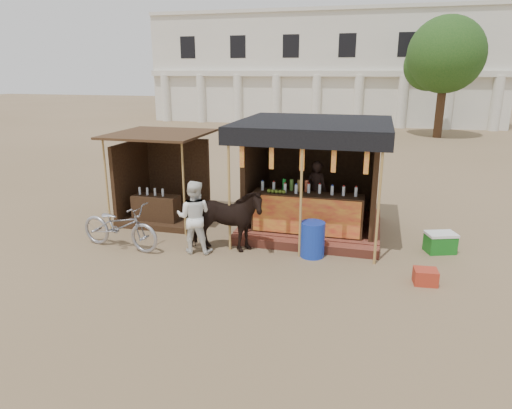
{
  "coord_description": "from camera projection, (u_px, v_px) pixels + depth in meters",
  "views": [
    {
      "loc": [
        2.46,
        -7.69,
        3.94
      ],
      "look_at": [
        0.0,
        1.6,
        1.1
      ],
      "focal_mm": 32.0,
      "sensor_mm": 36.0,
      "label": 1
    }
  ],
  "objects": [
    {
      "name": "bystander",
      "position": [
        194.0,
        217.0,
        10.07
      ],
      "size": [
        0.86,
        0.71,
        1.64
      ],
      "primitive_type": "imported",
      "rotation": [
        0.0,
        0.0,
        3.25
      ],
      "color": "white",
      "rests_on": "ground"
    },
    {
      "name": "cooler",
      "position": [
        440.0,
        242.0,
        10.21
      ],
      "size": [
        0.75,
        0.63,
        0.46
      ],
      "color": "#18701D",
      "rests_on": "ground"
    },
    {
      "name": "red_crate",
      "position": [
        425.0,
        277.0,
        8.71
      ],
      "size": [
        0.46,
        0.4,
        0.3
      ],
      "primitive_type": "cube",
      "rotation": [
        0.0,
        0.0,
        0.09
      ],
      "color": "#A62F1B",
      "rests_on": "ground"
    },
    {
      "name": "background_building",
      "position": [
        323.0,
        70.0,
        35.97
      ],
      "size": [
        26.0,
        7.45,
        8.18
      ],
      "color": "silver",
      "rests_on": "ground"
    },
    {
      "name": "cow",
      "position": [
        224.0,
        221.0,
        10.09
      ],
      "size": [
        1.85,
        1.06,
        1.47
      ],
      "primitive_type": "imported",
      "rotation": [
        0.0,
        0.0,
        1.73
      ],
      "color": "black",
      "rests_on": "ground"
    },
    {
      "name": "tree",
      "position": [
        442.0,
        58.0,
        26.63
      ],
      "size": [
        4.5,
        4.4,
        7.0
      ],
      "color": "#382314",
      "rests_on": "ground"
    },
    {
      "name": "ground",
      "position": [
        235.0,
        281.0,
        8.85
      ],
      "size": [
        120.0,
        120.0,
        0.0
      ],
      "primitive_type": "plane",
      "color": "#846B4C",
      "rests_on": "ground"
    },
    {
      "name": "main_stall",
      "position": [
        313.0,
        191.0,
        11.42
      ],
      "size": [
        3.6,
        3.61,
        2.78
      ],
      "color": "brown",
      "rests_on": "ground"
    },
    {
      "name": "secondary_stall",
      "position": [
        159.0,
        188.0,
        12.39
      ],
      "size": [
        2.4,
        2.4,
        2.38
      ],
      "color": "#3B2815",
      "rests_on": "ground"
    },
    {
      "name": "motorbike",
      "position": [
        120.0,
        226.0,
        10.36
      ],
      "size": [
        2.12,
        1.0,
        1.07
      ],
      "primitive_type": "imported",
      "rotation": [
        0.0,
        0.0,
        1.43
      ],
      "color": "#9E9EA6",
      "rests_on": "ground"
    },
    {
      "name": "blue_barrel",
      "position": [
        313.0,
        239.0,
        9.94
      ],
      "size": [
        0.67,
        0.67,
        0.78
      ],
      "primitive_type": "cylinder",
      "rotation": [
        0.0,
        0.0,
        0.33
      ],
      "color": "#1635AA",
      "rests_on": "ground"
    }
  ]
}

